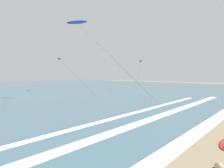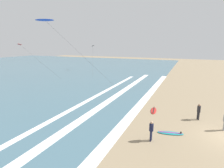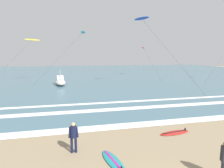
{
  "view_description": "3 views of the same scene",
  "coord_description": "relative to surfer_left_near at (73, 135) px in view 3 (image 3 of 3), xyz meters",
  "views": [
    {
      "loc": [
        -8.27,
        4.53,
        3.87
      ],
      "look_at": [
        1.16,
        12.93,
        3.18
      ],
      "focal_mm": 30.37,
      "sensor_mm": 36.0,
      "label": 1
    },
    {
      "loc": [
        -15.27,
        3.42,
        7.22
      ],
      "look_at": [
        2.0,
        11.03,
        2.94
      ],
      "focal_mm": 28.32,
      "sensor_mm": 36.0,
      "label": 2
    },
    {
      "loc": [
        -2.9,
        -3.23,
        4.83
      ],
      "look_at": [
        0.85,
        13.49,
        2.27
      ],
      "focal_mm": 29.1,
      "sensor_mm": 36.0,
      "label": 3
    }
  ],
  "objects": [
    {
      "name": "wave_foam_outer_break",
      "position": [
        1.39,
        9.55,
        -0.94
      ],
      "size": [
        48.3,
        0.67,
        0.01
      ],
      "primitive_type": "cube",
      "color": "white",
      "rests_on": "ocean_surface"
    },
    {
      "name": "kite_red_mid_center",
      "position": [
        18.01,
        35.13,
        6.14
      ],
      "size": [
        2.12,
        14.18,
        7.37
      ],
      "color": "red",
      "rests_on": "ground"
    },
    {
      "name": "kite_cyan_far_left",
      "position": [
        2.52,
        29.32,
        8.74
      ],
      "size": [
        9.95,
        6.83,
        9.98
      ],
      "color": "#23A8C6",
      "rests_on": "ground"
    },
    {
      "name": "offshore_boat",
      "position": [
        -1.96,
        23.76,
        -0.4
      ],
      "size": [
        2.39,
        5.38,
        2.7
      ],
      "color": "beige",
      "rests_on": "ground"
    },
    {
      "name": "wave_foam_mid_break",
      "position": [
        1.78,
        6.99,
        -0.94
      ],
      "size": [
        54.64,
        0.97,
        0.01
      ],
      "primitive_type": "cube",
      "color": "white",
      "rests_on": "ocean_surface"
    },
    {
      "name": "kite_blue_high_left",
      "position": [
        11.71,
        20.7,
        10.12
      ],
      "size": [
        5.65,
        12.32,
        11.38
      ],
      "color": "blue",
      "rests_on": "ground"
    },
    {
      "name": "kite_yellow_low_near",
      "position": [
        -7.28,
        30.02,
        7.16
      ],
      "size": [
        6.8,
        11.35,
        8.39
      ],
      "color": "yellow",
      "rests_on": "ground"
    },
    {
      "name": "surfboard_foreground_flat",
      "position": [
        6.32,
        0.99,
        -0.91
      ],
      "size": [
        2.16,
        0.85,
        0.25
      ],
      "color": "red",
      "rests_on": "ground"
    },
    {
      "name": "surfer_left_near",
      "position": [
        0.0,
        0.0,
        0.0
      ],
      "size": [
        0.51,
        0.32,
        1.6
      ],
      "color": "#141938",
      "rests_on": "ground"
    },
    {
      "name": "surfboard_left_pile",
      "position": [
        1.76,
        -1.26,
        -0.91
      ],
      "size": [
        1.06,
        2.18,
        0.25
      ],
      "color": "teal",
      "rests_on": "ground"
    },
    {
      "name": "wave_foam_shoreline",
      "position": [
        4.03,
        2.87,
        -0.94
      ],
      "size": [
        50.0,
        1.04,
        0.01
      ],
      "primitive_type": "cube",
      "color": "white",
      "rests_on": "ocean_surface"
    },
    {
      "name": "ocean_surface",
      "position": [
        2.91,
        47.47,
        -0.95
      ],
      "size": [
        140.0,
        90.0,
        0.01
      ],
      "primitive_type": "cube",
      "color": "#476B7A",
      "rests_on": "ground"
    }
  ]
}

